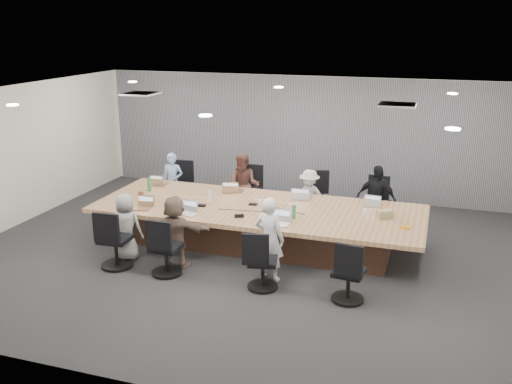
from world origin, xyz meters
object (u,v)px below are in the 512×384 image
(person_4, at_px, (126,227))
(bottle_green_right, at_px, (294,212))
(person_5, at_px, (175,231))
(chair_5, at_px, (166,252))
(chair_2, at_px, (313,200))
(laptop_4, at_px, (141,209))
(chair_1, at_px, (249,194))
(person_3, at_px, (376,199))
(chair_3, at_px, (377,207))
(person_2, at_px, (309,198))
(laptop_1, at_px, (235,191))
(snack_packet, at_px, (405,227))
(chair_0, at_px, (180,188))
(conference_table, at_px, (258,224))
(laptop_5, at_px, (189,214))
(laptop_6, at_px, (279,224))
(stapler, at_px, (239,216))
(chair_6, at_px, (263,266))
(person_0, at_px, (173,182))
(person_6, at_px, (269,239))
(bottle_clear, at_px, (209,196))
(laptop_2, at_px, (303,197))
(mug_brown, at_px, (141,194))
(laptop_3, at_px, (373,204))
(canvas_bag, at_px, (385,214))
(laptop_0, at_px, (161,184))
(person_1, at_px, (244,186))
(chair_7, at_px, (349,277))
(chair_4, at_px, (116,244))
(bottle_green_left, at_px, (149,184))

(person_4, distance_m, bottle_green_right, 2.91)
(person_5, bearing_deg, chair_5, 85.53)
(chair_2, height_order, laptop_4, chair_2)
(chair_1, distance_m, person_3, 2.76)
(chair_3, distance_m, person_2, 1.39)
(laptop_1, xyz_separation_m, snack_packet, (3.39, -1.12, 0.01))
(chair_0, relative_size, person_3, 0.58)
(snack_packet, bearing_deg, chair_2, 134.69)
(conference_table, xyz_separation_m, laptop_5, (-1.02, -0.80, 0.35))
(laptop_6, height_order, snack_packet, snack_packet)
(stapler, bearing_deg, chair_6, -77.58)
(chair_6, xyz_separation_m, laptop_4, (-2.59, 0.90, 0.37))
(person_0, xyz_separation_m, bottle_green_right, (3.18, -1.75, 0.22))
(chair_6, bearing_deg, conference_table, 98.66)
(person_0, bearing_deg, person_5, -71.90)
(person_0, xyz_separation_m, person_6, (3.02, -2.70, 0.05))
(conference_table, height_order, snack_packet, snack_packet)
(person_5, distance_m, bottle_clear, 1.33)
(conference_table, distance_m, laptop_2, 1.09)
(laptop_1, xyz_separation_m, stapler, (0.62, -1.47, 0.02))
(bottle_clear, bearing_deg, mug_brown, -175.29)
(chair_3, relative_size, bottle_green_right, 3.41)
(laptop_3, height_order, bottle_green_right, bottle_green_right)
(chair_6, bearing_deg, canvas_bag, 35.67)
(laptop_0, xyz_separation_m, stapler, (2.27, -1.47, 0.02))
(person_1, relative_size, person_3, 1.03)
(chair_5, height_order, person_1, person_1)
(person_1, relative_size, laptop_2, 3.93)
(person_5, bearing_deg, canvas_bag, -160.87)
(chair_6, distance_m, person_6, 0.47)
(laptop_3, relative_size, person_5, 0.25)
(chair_6, xyz_separation_m, person_2, (0.02, 3.05, 0.20))
(person_4, relative_size, laptop_6, 3.48)
(chair_7, bearing_deg, conference_table, 145.31)
(bottle_green_right, bearing_deg, chair_0, 146.46)
(laptop_2, relative_size, mug_brown, 3.00)
(conference_table, height_order, chair_1, chair_1)
(chair_5, xyz_separation_m, bottle_green_right, (1.80, 1.30, 0.46))
(laptop_5, xyz_separation_m, bottle_green_right, (1.80, 0.40, 0.11))
(chair_4, bearing_deg, person_2, 45.95)
(laptop_6, xyz_separation_m, bottle_green_left, (-3.00, 1.08, 0.13))
(conference_table, distance_m, chair_1, 1.85)
(person_4, distance_m, bottle_green_left, 1.71)
(laptop_2, xyz_separation_m, laptop_6, (-0.02, -1.60, 0.00))
(laptop_0, bearing_deg, bottle_clear, 143.73)
(chair_3, xyz_separation_m, stapler, (-2.11, -2.37, 0.37))
(laptop_4, distance_m, canvas_bag, 4.32)
(person_6, distance_m, snack_packet, 2.26)
(chair_5, bearing_deg, person_0, 114.09)
(mug_brown, relative_size, snack_packet, 0.74)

